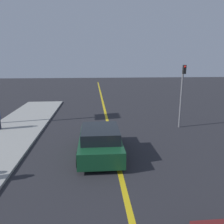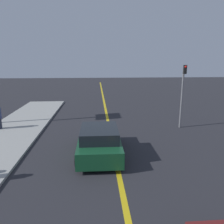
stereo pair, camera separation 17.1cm
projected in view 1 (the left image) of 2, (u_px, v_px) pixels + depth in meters
road_center_line at (108, 124)px, 15.32m from camera, size 0.20×60.00×0.01m
car_ahead_center at (100, 141)px, 10.16m from camera, size 2.04×3.97×1.37m
traffic_light at (182, 90)px, 13.97m from camera, size 0.18×0.40×4.08m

